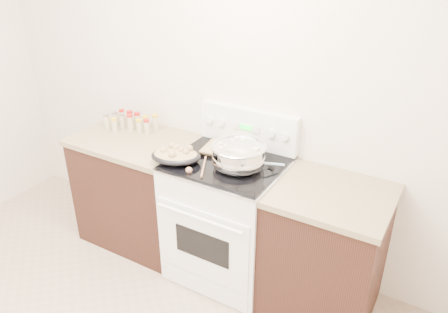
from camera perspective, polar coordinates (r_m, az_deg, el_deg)
The scene contains 9 objects.
counter_left at distance 3.64m, azimuth -10.89°, elevation -4.20°, with size 0.93×0.67×0.92m.
counter_right at distance 3.00m, azimuth 12.99°, elevation -11.99°, with size 0.73×0.67×0.92m.
kitchen_range at distance 3.20m, azimuth 0.50°, elevation -7.78°, with size 0.78×0.73×1.22m.
mixing_bowl at distance 2.84m, azimuth 1.91°, elevation -0.00°, with size 0.42×0.42×0.21m.
roasting_pan at distance 2.95m, azimuth -6.32°, elevation 0.17°, with size 0.40×0.34×0.11m.
baking_sheet at distance 3.07m, azimuth 0.87°, elevation 0.82°, with size 0.45×0.34×0.06m.
wooden_spoon at distance 2.85m, azimuth -3.84°, elevation -1.61°, with size 0.14×0.26×0.04m.
blue_ladle at distance 2.82m, azimuth 3.63°, elevation -1.48°, with size 0.22×0.21×0.10m.
spice_jars at distance 3.59m, azimuth -12.06°, elevation 4.52°, with size 0.39×0.24×0.13m.
Camera 1 is at (1.66, -0.86, 2.31)m, focal length 35.00 mm.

